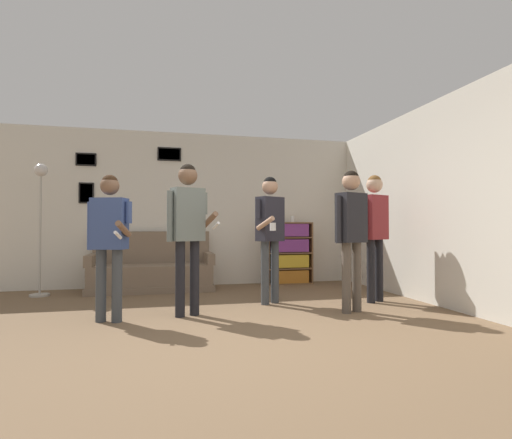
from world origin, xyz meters
name	(u,v)px	position (x,y,z in m)	size (l,w,h in m)	color
ground_plane	(237,345)	(0.00, 0.00, 0.00)	(20.00, 20.00, 0.00)	brown
wall_back	(199,209)	(-0.01, 3.74, 1.35)	(8.09, 0.08, 2.70)	silver
wall_right	(404,206)	(2.87, 1.85, 1.35)	(0.06, 6.11, 2.70)	silver
couch	(152,271)	(-0.80, 3.33, 0.31)	(1.96, 0.80, 0.96)	#7A6651
bookshelf	(289,253)	(1.60, 3.52, 0.56)	(0.84, 0.30, 1.12)	brown
floor_lamp	(41,207)	(-2.42, 3.11, 1.33)	(0.28, 0.28, 1.98)	#ADA89E
person_player_foreground_left	(109,232)	(-1.20, 1.14, 0.97)	(0.48, 0.54, 1.59)	#3D4247
person_player_foreground_center	(188,221)	(-0.35, 1.24, 1.09)	(0.58, 0.42, 1.76)	black
person_watcher_holding_cup	(270,225)	(0.77, 1.74, 1.05)	(0.45, 0.56, 1.70)	#3D4247
person_spectator_near_bookshelf	(351,225)	(1.58, 0.99, 1.05)	(0.47, 0.32, 1.71)	brown
person_spectator_far_right	(375,223)	(2.21, 1.54, 1.08)	(0.47, 0.33, 1.74)	black
drinking_cup	(292,219)	(1.68, 3.52, 1.18)	(0.07, 0.07, 0.12)	white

